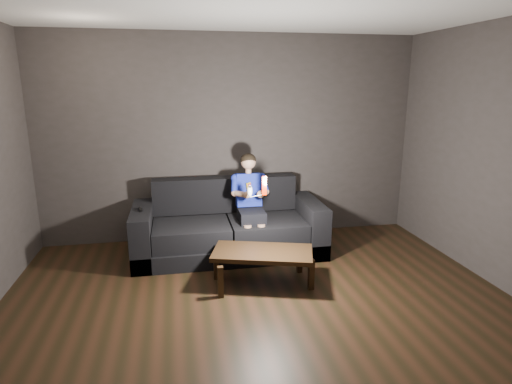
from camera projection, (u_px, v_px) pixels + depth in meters
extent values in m
plane|color=black|center=(273.00, 334.00, 3.63)|extent=(5.00, 5.00, 0.00)
cube|color=#3A3532|center=(232.00, 139.00, 5.68)|extent=(5.00, 0.04, 2.70)
cube|color=black|center=(229.00, 245.00, 5.34)|extent=(2.31, 1.00, 0.20)
cube|color=black|center=(192.00, 234.00, 5.11)|extent=(0.90, 0.70, 0.24)
cube|color=black|center=(267.00, 229.00, 5.27)|extent=(0.90, 0.70, 0.24)
cube|color=black|center=(225.00, 194.00, 5.57)|extent=(1.85, 0.23, 0.45)
cube|color=black|center=(143.00, 234.00, 5.10)|extent=(0.23, 1.00, 0.63)
cube|color=black|center=(309.00, 224.00, 5.48)|extent=(0.23, 1.00, 0.63)
cube|color=black|center=(251.00, 216.00, 5.17)|extent=(0.31, 0.39, 0.14)
cube|color=#0C0D92|center=(248.00, 190.00, 5.30)|extent=(0.31, 0.22, 0.43)
cube|color=yellow|center=(250.00, 187.00, 5.20)|extent=(0.09, 0.09, 0.10)
cube|color=#BB0024|center=(250.00, 187.00, 5.19)|extent=(0.06, 0.06, 0.07)
cylinder|color=tan|center=(248.00, 171.00, 5.24)|extent=(0.07, 0.07, 0.06)
sphere|color=tan|center=(248.00, 162.00, 5.21)|extent=(0.18, 0.18, 0.18)
ellipsoid|color=black|center=(248.00, 160.00, 5.21)|extent=(0.19, 0.19, 0.16)
cylinder|color=#0C0D92|center=(234.00, 186.00, 5.18)|extent=(0.08, 0.23, 0.20)
cylinder|color=#0C0D92|center=(264.00, 184.00, 5.25)|extent=(0.08, 0.23, 0.20)
cylinder|color=tan|center=(241.00, 192.00, 5.05)|extent=(0.14, 0.24, 0.10)
cylinder|color=tan|center=(263.00, 191.00, 5.10)|extent=(0.14, 0.24, 0.10)
sphere|color=tan|center=(247.00, 195.00, 4.97)|extent=(0.09, 0.09, 0.09)
sphere|color=tan|center=(260.00, 194.00, 5.00)|extent=(0.09, 0.09, 0.09)
cylinder|color=tan|center=(248.00, 239.00, 5.02)|extent=(0.09, 0.09, 0.35)
cylinder|color=tan|center=(261.00, 238.00, 5.05)|extent=(0.09, 0.09, 0.35)
cube|color=red|center=(264.00, 186.00, 4.75)|extent=(0.07, 0.09, 0.22)
cube|color=#760600|center=(265.00, 181.00, 4.71)|extent=(0.04, 0.02, 0.03)
cylinder|color=white|center=(265.00, 187.00, 4.73)|extent=(0.02, 0.01, 0.02)
ellipsoid|color=white|center=(250.00, 191.00, 4.74)|extent=(0.07, 0.09, 0.14)
cylinder|color=black|center=(250.00, 187.00, 4.69)|extent=(0.03, 0.01, 0.02)
cube|color=black|center=(140.00, 209.00, 4.97)|extent=(0.06, 0.14, 0.03)
cube|color=black|center=(141.00, 207.00, 5.01)|extent=(0.02, 0.02, 0.00)
cube|color=black|center=(263.00, 253.00, 4.46)|extent=(1.13, 0.79, 0.05)
cube|color=black|center=(221.00, 282.00, 4.22)|extent=(0.06, 0.06, 0.33)
cube|color=black|center=(311.00, 274.00, 4.39)|extent=(0.06, 0.06, 0.33)
cube|color=black|center=(216.00, 265.00, 4.62)|extent=(0.06, 0.06, 0.33)
cube|color=black|center=(300.00, 258.00, 4.79)|extent=(0.06, 0.06, 0.33)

